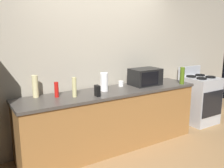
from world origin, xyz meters
TOP-DOWN VIEW (x-y plane):
  - ground_plane at (0.00, 0.00)m, footprint 8.00×8.00m
  - back_wall at (0.00, 0.81)m, footprint 6.40×0.10m
  - counter_run at (0.00, 0.40)m, footprint 2.84×0.64m
  - stove_range at (2.00, 0.40)m, footprint 0.60×0.61m
  - microwave at (0.67, 0.45)m, footprint 0.48×0.35m
  - paper_towel_roll at (-0.11, 0.45)m, footprint 0.12×0.12m
  - cordless_phone at (-0.33, 0.24)m, footprint 0.06×0.11m
  - bottle_vinegar at (-0.61, 0.37)m, footprint 0.06×0.06m
  - bottle_wine at (1.01, 0.62)m, footprint 0.08×0.08m
  - bottle_olive_oil at (1.24, 0.18)m, footprint 0.07×0.07m
  - bottle_hot_sauce at (-0.82, 0.48)m, footprint 0.06×0.06m
  - bottle_hand_soap at (-1.06, 0.62)m, footprint 0.08×0.08m
  - mug_white at (0.27, 0.57)m, footprint 0.08×0.08m

SIDE VIEW (x-z plane):
  - ground_plane at x=0.00m, z-range 0.00..0.00m
  - counter_run at x=0.00m, z-range 0.00..0.90m
  - stove_range at x=2.00m, z-range -0.08..1.00m
  - mug_white at x=0.27m, z-range 0.90..0.99m
  - cordless_phone at x=-0.33m, z-range 0.90..1.05m
  - bottle_hot_sauce at x=-0.82m, z-range 0.90..1.11m
  - bottle_wine at x=1.01m, z-range 0.90..1.14m
  - bottle_vinegar at x=-0.61m, z-range 0.90..1.17m
  - microwave at x=0.67m, z-range 0.90..1.17m
  - paper_towel_roll at x=-0.11m, z-range 0.90..1.17m
  - bottle_olive_oil at x=1.24m, z-range 0.90..1.18m
  - bottle_hand_soap at x=-1.06m, z-range 0.90..1.20m
  - back_wall at x=0.00m, z-range 0.00..2.70m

